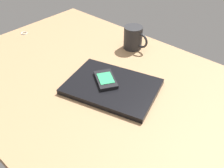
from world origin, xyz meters
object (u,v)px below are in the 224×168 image
Objects in this scene: cell_phone_on_laptop at (105,80)px; coffee_mug at (133,38)px; laptop_closed at (112,86)px; key_ring at (24,33)px.

cell_phone_on_laptop is 28.79cm from coffee_mug.
coffee_mug reaches higher than laptop_closed.
cell_phone_on_laptop reaches higher than laptop_closed.
laptop_closed is at bearing -2.73° from key_ring.
coffee_mug reaches higher than key_ring.
coffee_mug is at bearing 108.26° from cell_phone_on_laptop.
laptop_closed is at bearing 4.83° from cell_phone_on_laptop.
key_ring is (-56.45, 3.07, -2.30)cm from cell_phone_on_laptop.
key_ring is at bearing -153.01° from coffee_mug.
laptop_closed is 10.19× the size of key_ring.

